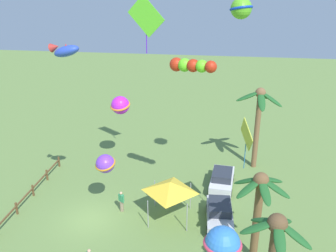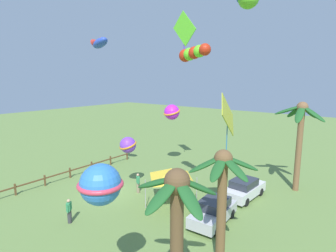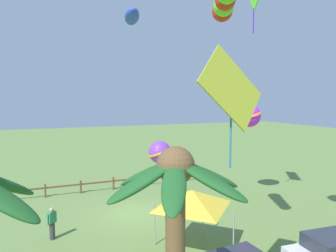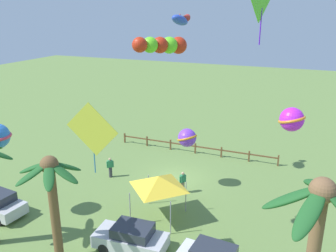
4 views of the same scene
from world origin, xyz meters
name	(u,v)px [view 4 (image 4 of 4)]	position (x,y,z in m)	size (l,w,h in m)	color
ground_plane	(175,178)	(0.00, 0.00, 0.00)	(120.00, 120.00, 0.00)	olive
palm_tree_0	(51,186)	(2.21, 10.90, 4.21)	(3.39, 3.19, 5.77)	brown
palm_tree_1	(317,230)	(-9.56, 11.72, 5.34)	(3.73, 3.96, 7.27)	brown
rail_fence	(195,147)	(0.16, -5.38, 0.59)	(14.53, 0.12, 0.95)	brown
parked_car_0	(131,238)	(-0.90, 8.83, 0.75)	(3.99, 1.91, 1.51)	#BCBCC1
spectator_0	(110,167)	(4.71, 1.66, 0.81)	(0.46, 0.41, 1.59)	#38383D
spectator_1	(183,182)	(-1.29, 1.87, 0.81)	(0.41, 0.46, 1.59)	gray
festival_tent	(159,182)	(-1.01, 5.42, 2.47)	(2.86, 2.86, 2.85)	#9E9EA3
kite_ball_1	(292,119)	(-7.95, 0.24, 5.74)	(2.13, 2.15, 1.53)	#CC24ED
kite_tube_2	(162,45)	(-1.80, 6.57, 10.65)	(1.93, 2.97, 0.98)	red
kite_diamond_3	(92,130)	(0.20, 10.08, 7.08)	(2.41, 0.57, 3.38)	gold
kite_fish_5	(181,19)	(-0.06, -0.65, 11.69)	(1.12, 2.05, 1.04)	blue
kite_ball_7	(187,138)	(-1.22, 0.90, 3.80)	(1.84, 1.85, 1.30)	#7F3BE2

